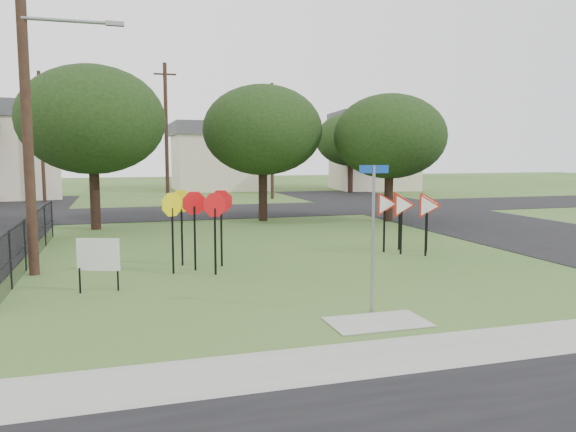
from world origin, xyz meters
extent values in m
plane|color=#355A21|center=(0.00, 0.00, 0.00)|extent=(140.00, 140.00, 0.00)
cube|color=gray|center=(0.00, -4.20, 0.01)|extent=(30.00, 1.60, 0.02)
cube|color=#355A21|center=(0.00, -5.40, 0.01)|extent=(30.00, 0.80, 0.02)
cube|color=black|center=(12.00, 10.00, 0.01)|extent=(8.00, 50.00, 0.02)
cube|color=black|center=(0.00, 20.00, 0.01)|extent=(60.00, 8.00, 0.02)
cube|color=gray|center=(0.00, -2.40, 0.01)|extent=(2.00, 1.20, 0.02)
cylinder|color=gray|center=(0.22, -1.64, 1.58)|extent=(0.06, 0.06, 3.16)
cube|color=#0E3C9C|center=(0.22, -1.64, 3.08)|extent=(0.65, 0.05, 0.17)
cube|color=black|center=(-2.87, 3.78, 0.94)|extent=(0.06, 0.06, 1.88)
cube|color=black|center=(-2.03, 4.16, 0.94)|extent=(0.06, 0.06, 1.88)
cube|color=black|center=(-2.40, 3.03, 0.94)|extent=(0.06, 0.06, 1.88)
cube|color=black|center=(-3.53, 3.50, 0.94)|extent=(0.06, 0.06, 1.88)
cube|color=black|center=(-3.15, 4.63, 0.94)|extent=(0.06, 0.06, 1.88)
cube|color=black|center=(4.14, 4.42, 0.81)|extent=(0.05, 0.05, 1.62)
cube|color=black|center=(4.77, 3.88, 0.81)|extent=(0.05, 0.05, 1.62)
cube|color=black|center=(3.78, 4.97, 0.81)|extent=(0.05, 0.05, 1.62)
cube|color=black|center=(4.50, 5.24, 0.81)|extent=(0.05, 0.05, 1.62)
cube|color=black|center=(5.22, 4.61, 0.81)|extent=(0.05, 0.05, 1.62)
cube|color=black|center=(-5.92, 1.89, 0.31)|extent=(0.04, 0.04, 0.62)
cube|color=black|center=(-5.03, 1.89, 0.31)|extent=(0.04, 0.04, 0.62)
cube|color=silver|center=(-5.48, 1.89, 0.94)|extent=(1.02, 0.40, 0.80)
cylinder|color=#3A261B|center=(-7.30, 4.50, 5.00)|extent=(0.28, 0.28, 10.00)
cylinder|color=gray|center=(-6.10, 4.40, 7.00)|extent=(2.40, 0.10, 0.10)
cube|color=gray|center=(-4.90, 4.40, 7.00)|extent=(0.50, 0.18, 0.12)
cylinder|color=#3A261B|center=(-2.00, 24.00, 4.50)|extent=(0.24, 0.24, 9.00)
cube|color=#3A261B|center=(-2.00, 24.00, 8.30)|extent=(1.40, 0.10, 0.10)
cylinder|color=#3A261B|center=(6.00, 28.00, 4.25)|extent=(0.24, 0.24, 8.50)
cube|color=#3A261B|center=(6.00, 28.00, 7.80)|extent=(1.40, 0.10, 0.10)
cylinder|color=#3A261B|center=(-10.00, 30.00, 4.50)|extent=(0.24, 0.24, 9.00)
cube|color=#3A261B|center=(-10.00, 30.00, 8.30)|extent=(1.40, 0.10, 0.10)
cylinder|color=black|center=(-7.60, 2.80, 0.75)|extent=(0.05, 0.05, 1.50)
cylinder|color=black|center=(-7.60, 5.10, 0.75)|extent=(0.05, 0.05, 1.50)
cylinder|color=black|center=(-7.60, 7.40, 0.75)|extent=(0.05, 0.05, 1.50)
cylinder|color=black|center=(-7.60, 9.70, 0.75)|extent=(0.05, 0.05, 1.50)
cylinder|color=black|center=(-7.60, 12.00, 0.75)|extent=(0.05, 0.05, 1.50)
cube|color=black|center=(-7.60, 6.25, 1.46)|extent=(0.03, 11.50, 0.03)
cube|color=black|center=(-7.60, 6.25, 0.75)|extent=(0.03, 11.50, 0.03)
cube|color=black|center=(-7.60, 6.25, 0.75)|extent=(0.01, 11.50, 1.50)
cube|color=beige|center=(4.00, 40.00, 2.50)|extent=(8.00, 8.00, 5.00)
cube|color=#4B4B51|center=(4.00, 40.00, 5.60)|extent=(8.40, 8.40, 1.20)
cube|color=beige|center=(18.00, 36.00, 3.00)|extent=(7.91, 7.91, 6.00)
cube|color=#4B4B51|center=(18.00, 36.00, 6.60)|extent=(8.30, 8.30, 1.20)
cylinder|color=black|center=(-6.00, 14.00, 1.31)|extent=(0.44, 0.44, 2.62)
ellipsoid|color=black|center=(-6.00, 14.00, 4.87)|extent=(6.40, 6.40, 4.80)
cylinder|color=black|center=(2.00, 15.00, 1.22)|extent=(0.44, 0.44, 2.45)
ellipsoid|color=black|center=(2.00, 15.00, 4.55)|extent=(6.00, 6.00, 4.50)
cylinder|color=black|center=(8.00, 13.00, 1.14)|extent=(0.44, 0.44, 2.27)
ellipsoid|color=black|center=(8.00, 13.00, 4.23)|extent=(5.60, 5.60, 4.20)
cylinder|color=black|center=(14.00, 32.00, 1.22)|extent=(0.44, 0.44, 2.45)
ellipsoid|color=black|center=(14.00, 32.00, 4.55)|extent=(6.00, 6.00, 4.50)
camera|label=1|loc=(-4.91, -12.44, 3.42)|focal=35.00mm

